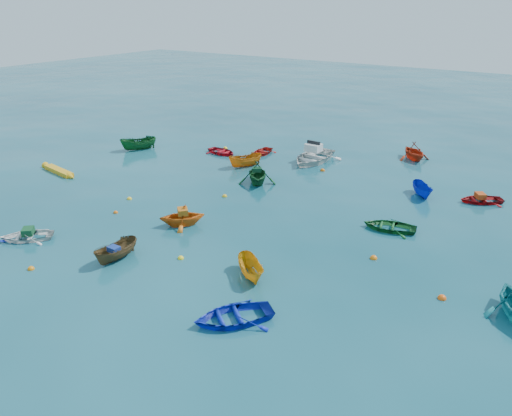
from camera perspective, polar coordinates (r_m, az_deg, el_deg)
The scene contains 31 objects.
ground at distance 27.12m, azimuth -5.89°, elevation -4.20°, with size 160.00×160.00×0.00m, color #0A3C4B.
dinghy_white_near at distance 30.35m, azimuth -24.66°, elevation -3.24°, with size 2.00×2.79×0.58m, color white.
sampan_brown_mid at distance 26.50m, azimuth -15.54°, elevation -5.68°, with size 1.01×2.67×1.03m, color brown.
dinghy_blue_se at distance 21.12m, azimuth -2.61°, elevation -12.74°, with size 2.38×3.33×0.69m, color #0E26B6.
dinghy_orange_w at distance 29.57m, azimuth -8.38°, elevation -1.94°, with size 2.24×2.60×1.37m, color orange.
sampan_yellow_mid at distance 24.05m, azimuth -0.57°, elevation -7.85°, with size 0.98×2.59×1.00m, color orange.
dinghy_green_e at distance 29.73m, azimuth 14.98°, elevation -2.37°, with size 2.12×2.97×0.62m, color #145724.
dinghy_red_nw at distance 42.97m, azimuth -3.92°, elevation 6.21°, with size 2.02×2.82×0.59m, color #B10E1B.
sampan_orange_n at distance 39.53m, azimuth -1.22°, elevation 4.77°, with size 1.09×2.89×1.12m, color #C46E12.
dinghy_green_n at distance 35.93m, azimuth 0.13°, elevation 2.88°, with size 2.72×3.15×1.66m, color #10481F.
dinghy_red_ne at distance 35.67m, azimuth 24.28°, elevation 0.62°, with size 1.97×2.75×0.57m, color #9C0D0F.
sampan_blue_far at distance 35.37m, azimuth 18.40°, elevation 1.33°, with size 0.95×2.53×0.98m, color #0D21AD.
dinghy_red_far at distance 42.82m, azimuth 0.68°, elevation 6.21°, with size 1.90×2.65×0.55m, color #B6150F.
dinghy_orange_far at distance 43.35m, azimuth 17.51°, elevation 5.34°, with size 2.54×2.95×1.55m, color red.
sampan_green_far at distance 45.23m, azimuth -13.22°, elevation 6.51°, with size 1.20×3.17×1.23m, color #135421.
kayak_yellow at distance 40.89m, azimuth -21.58°, elevation 3.75°, with size 0.62×4.12×0.42m, color orange, non-canonical shape.
motorboat_white at distance 41.01m, azimuth 6.51°, elevation 5.30°, with size 3.55×4.96×1.63m, color silver.
tarp_green_a at distance 30.14m, azimuth -24.62°, elevation -2.43°, with size 0.75×0.57×0.36m, color #124A25.
tarp_blue_a at distance 26.11m, azimuth -15.94°, elevation -4.54°, with size 0.58×0.44×0.28m, color navy.
tarp_orange_a at distance 29.22m, azimuth -8.38°, elevation -0.40°, with size 0.74×0.56×0.36m, color #B85E12.
tarp_green_b at distance 35.70m, azimuth 0.12°, elevation 4.41°, with size 0.62×0.47×0.30m, color #0F3F21.
tarp_orange_b at distance 35.48m, azimuth 24.25°, elevation 1.30°, with size 0.71×0.54×0.34m, color #B93F13.
buoy_or_a at distance 27.03m, azimuth -24.32°, elevation -6.40°, with size 0.33×0.33×0.33m, color orange.
buoy_ye_a at distance 25.89m, azimuth -8.60°, elevation -5.74°, with size 0.32×0.32×0.32m, color yellow.
buoy_or_b at distance 23.92m, azimuth 20.47°, elevation -9.68°, with size 0.39×0.39×0.39m, color #F7560D.
buoy_ye_b at distance 34.04m, azimuth -14.27°, elevation 0.98°, with size 0.33×0.33×0.33m, color yellow.
buoy_or_c at distance 32.10m, azimuth -15.74°, elevation -0.54°, with size 0.29×0.29×0.29m, color #E35E0C.
buoy_ye_c at distance 33.49m, azimuth -3.61°, elevation 1.30°, with size 0.34×0.34×0.34m, color gold.
buoy_or_d at distance 26.31m, azimuth 13.28°, elevation -5.65°, with size 0.38×0.38×0.38m, color orange.
buoy_ye_d at distance 44.46m, azimuth -3.53°, elevation 6.79°, with size 0.38×0.38×0.38m, color yellow.
buoy_or_e at distance 38.84m, azimuth 7.62°, elevation 4.23°, with size 0.37×0.37×0.37m, color #D95D0B.
Camera 1 is at (15.65, -18.42, 12.30)m, focal length 35.00 mm.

